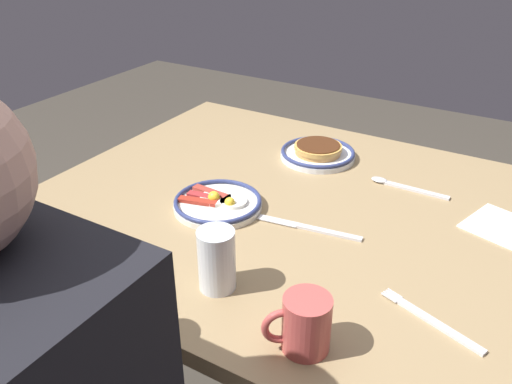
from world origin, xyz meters
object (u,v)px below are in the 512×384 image
at_px(tea_spoon, 398,185).
at_px(coffee_mug, 305,323).
at_px(plate_center_pancakes, 218,203).
at_px(paper_napkin, 505,228).
at_px(cell_phone, 42,224).
at_px(fork_near, 430,320).
at_px(butter_knife, 308,228).
at_px(drinking_glass, 217,263).
at_px(plate_near_main, 318,152).

bearing_deg(tea_spoon, coffee_mug, 93.34).
distance_m(plate_center_pancakes, coffee_mug, 0.46).
bearing_deg(tea_spoon, plate_center_pancakes, 43.71).
bearing_deg(coffee_mug, paper_napkin, -112.72).
relative_size(coffee_mug, cell_phone, 0.67).
bearing_deg(fork_near, butter_knife, -27.12).
relative_size(cell_phone, fork_near, 0.76).
distance_m(butter_knife, tea_spoon, 0.31).
xyz_separation_m(paper_napkin, fork_near, (0.06, 0.37, 0.00)).
relative_size(drinking_glass, fork_near, 0.63).
xyz_separation_m(coffee_mug, paper_napkin, (-0.22, -0.53, -0.05)).
distance_m(plate_center_pancakes, fork_near, 0.53).
distance_m(drinking_glass, fork_near, 0.38).
relative_size(fork_near, butter_knife, 0.81).
bearing_deg(paper_napkin, tea_spoon, -15.18).
xyz_separation_m(plate_near_main, butter_knife, (-0.13, 0.34, -0.01)).
height_order(plate_near_main, paper_napkin, plate_near_main).
height_order(plate_center_pancakes, tea_spoon, plate_center_pancakes).
xyz_separation_m(paper_napkin, tea_spoon, (0.26, -0.07, 0.00)).
bearing_deg(plate_center_pancakes, butter_knife, -173.59).
bearing_deg(fork_near, plate_center_pancakes, -13.99).
xyz_separation_m(plate_near_main, coffee_mug, (-0.28, 0.65, 0.03)).
bearing_deg(plate_near_main, drinking_glass, 97.26).
bearing_deg(paper_napkin, plate_near_main, -13.56).
distance_m(coffee_mug, paper_napkin, 0.58).
xyz_separation_m(plate_center_pancakes, butter_knife, (-0.22, -0.02, -0.01)).
distance_m(coffee_mug, drinking_glass, 0.21).
relative_size(cell_phone, tea_spoon, 0.74).
distance_m(plate_center_pancakes, tea_spoon, 0.45).
xyz_separation_m(fork_near, butter_knife, (0.30, -0.15, -0.00)).
distance_m(paper_napkin, butter_knife, 0.42).
bearing_deg(drinking_glass, butter_knife, -102.80).
bearing_deg(plate_near_main, tea_spoon, 168.18).
height_order(plate_near_main, plate_center_pancakes, plate_near_main).
distance_m(plate_center_pancakes, drinking_glass, 0.29).
distance_m(plate_near_main, plate_center_pancakes, 0.37).
distance_m(plate_center_pancakes, butter_knife, 0.22).
relative_size(drinking_glass, cell_phone, 0.82).
bearing_deg(coffee_mug, drinking_glass, -15.35).
distance_m(coffee_mug, fork_near, 0.23).
bearing_deg(butter_knife, tea_spoon, -110.48).
height_order(plate_near_main, cell_phone, plate_near_main).
distance_m(drinking_glass, cell_phone, 0.45).
height_order(cell_phone, paper_napkin, cell_phone).
bearing_deg(drinking_glass, plate_near_main, -82.74).
xyz_separation_m(plate_center_pancakes, cell_phone, (0.29, 0.26, -0.01)).
relative_size(coffee_mug, paper_napkin, 0.65).
height_order(cell_phone, tea_spoon, tea_spoon).
bearing_deg(tea_spoon, paper_napkin, 164.82).
relative_size(fork_near, tea_spoon, 0.97).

